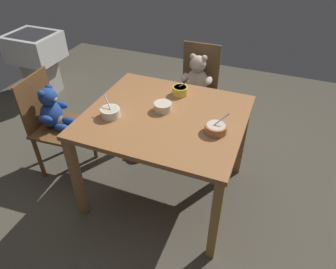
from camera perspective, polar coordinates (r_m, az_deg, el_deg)
The scene contains 9 objects.
ground_plane at distance 2.64m, azimuth -0.40°, elevation -10.38°, with size 5.20×5.20×0.04m.
dining_table at distance 2.19m, azimuth -0.48°, elevation 1.65°, with size 1.10×0.97×0.75m.
teddy_chair_far_center at distance 2.99m, azimuth 5.35°, elevation 9.63°, with size 0.41×0.43×0.89m.
teddy_chair_near_left at distance 2.67m, azimuth -20.59°, elevation 3.21°, with size 0.41×0.45×0.88m.
porridge_bowl_cream_center at distance 2.17m, azimuth -0.98°, elevation 5.22°, with size 0.13×0.13×0.06m.
porridge_bowl_yellow_far_center at distance 2.36m, azimuth 2.38°, elevation 8.19°, with size 0.12×0.12×0.12m.
porridge_bowl_white_near_left at distance 2.14m, azimuth -10.70°, elevation 4.09°, with size 0.13×0.13×0.13m.
porridge_bowl_terracotta_near_right at distance 1.98m, azimuth 8.92°, elevation 1.18°, with size 0.15×0.15×0.13m.
sink_basin at distance 4.06m, azimuth -23.29°, elevation 13.42°, with size 0.55×0.48×0.74m.
Camera 1 is at (0.67, -1.65, 1.93)m, focal length 32.69 mm.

